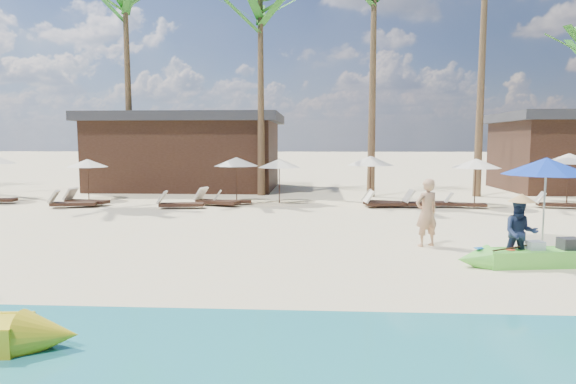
{
  "coord_description": "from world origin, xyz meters",
  "views": [
    {
      "loc": [
        -0.61,
        -10.0,
        2.72
      ],
      "look_at": [
        -1.3,
        2.0,
        1.46
      ],
      "focal_mm": 30.0,
      "sensor_mm": 36.0,
      "label": 1
    }
  ],
  "objects": [
    {
      "name": "ground",
      "position": [
        0.0,
        0.0,
        0.0
      ],
      "size": [
        240.0,
        240.0,
        0.0
      ],
      "primitive_type": "plane",
      "color": "beige",
      "rests_on": "ground"
    },
    {
      "name": "green_canoe",
      "position": [
        4.61,
        0.68,
        0.21
      ],
      "size": [
        4.8,
        1.03,
        0.61
      ],
      "rotation": [
        0.0,
        0.0,
        0.14
      ],
      "color": "#5FD13F",
      "rests_on": "ground"
    },
    {
      "name": "tourist",
      "position": [
        2.28,
        2.53,
        0.89
      ],
      "size": [
        0.76,
        0.65,
        1.77
      ],
      "primitive_type": "imported",
      "rotation": [
        0.0,
        0.0,
        3.56
      ],
      "color": "tan",
      "rests_on": "ground"
    },
    {
      "name": "vendor_green",
      "position": [
        3.85,
        0.59,
        0.74
      ],
      "size": [
        0.84,
        0.72,
        1.48
      ],
      "primitive_type": "imported",
      "rotation": [
        0.0,
        0.0,
        -0.24
      ],
      "color": "#16213C",
      "rests_on": "ground"
    },
    {
      "name": "blue_umbrella",
      "position": [
        5.27,
        2.61,
        2.1
      ],
      "size": [
        2.15,
        2.15,
        2.32
      ],
      "color": "#99999E",
      "rests_on": "ground"
    },
    {
      "name": "resort_parasol_3",
      "position": [
        -11.24,
        11.86,
        1.72
      ],
      "size": [
        1.85,
        1.85,
        1.91
      ],
      "color": "#351F15",
      "rests_on": "ground"
    },
    {
      "name": "lounger_3_left",
      "position": [
        -10.5,
        9.91,
        0.22
      ],
      "size": [
        2.0,
        0.91,
        0.65
      ],
      "rotation": [
        0.0,
        0.0,
        -0.17
      ],
      "color": "#351F15",
      "rests_on": "ground"
    },
    {
      "name": "lounger_3_right",
      "position": [
        -10.72,
        9.17,
        0.21
      ],
      "size": [
        1.96,
        0.95,
        0.64
      ],
      "rotation": [
        0.0,
        0.0,
        0.21
      ],
      "color": "#351F15",
      "rests_on": "ground"
    },
    {
      "name": "resort_parasol_4",
      "position": [
        -4.12,
        11.17,
        1.83
      ],
      "size": [
        1.98,
        1.98,
        2.03
      ],
      "color": "#351F15",
      "rests_on": "ground"
    },
    {
      "name": "lounger_4_left",
      "position": [
        -6.2,
        9.18,
        0.21
      ],
      "size": [
        1.93,
        0.81,
        0.64
      ],
      "rotation": [
        0.0,
        0.0,
        0.13
      ],
      "color": "#351F15",
      "rests_on": "ground"
    },
    {
      "name": "lounger_4_right",
      "position": [
        -4.89,
        10.1,
        0.23
      ],
      "size": [
        2.08,
        1.24,
        0.68
      ],
      "rotation": [
        0.0,
        0.0,
        -0.34
      ],
      "color": "#351F15",
      "rests_on": "ground"
    },
    {
      "name": "resort_parasol_5",
      "position": [
        -2.21,
        11.15,
        1.77
      ],
      "size": [
        1.91,
        1.91,
        1.97
      ],
      "color": "#351F15",
      "rests_on": "ground"
    },
    {
      "name": "lounger_5_left",
      "position": [
        -4.27,
        10.46,
        0.19
      ],
      "size": [
        1.67,
        0.67,
        0.55
      ],
      "rotation": [
        0.0,
        0.0,
        0.1
      ],
      "color": "#351F15",
      "rests_on": "ground"
    },
    {
      "name": "resort_parasol_6",
      "position": [
        1.78,
        11.01,
        1.9
      ],
      "size": [
        2.05,
        2.05,
        2.11
      ],
      "color": "#351F15",
      "rests_on": "ground"
    },
    {
      "name": "lounger_6_left",
      "position": [
        2.23,
        9.91,
        0.21
      ],
      "size": [
        1.91,
        0.83,
        0.63
      ],
      "rotation": [
        0.0,
        0.0,
        0.15
      ],
      "color": "#351F15",
      "rests_on": "ground"
    },
    {
      "name": "lounger_6_right",
      "position": [
        2.19,
        10.36,
        0.21
      ],
      "size": [
        1.94,
        1.06,
        0.63
      ],
      "rotation": [
        0.0,
        0.0,
        -0.28
      ],
      "color": "#351F15",
      "rests_on": "ground"
    },
    {
      "name": "resort_parasol_7",
      "position": [
        6.0,
        10.24,
        1.83
      ],
      "size": [
        1.97,
        1.97,
        2.03
      ],
      "color": "#351F15",
      "rests_on": "ground"
    },
    {
      "name": "lounger_7_left",
      "position": [
        3.91,
        10.02,
        0.23
      ],
      "size": [
        2.05,
        0.89,
        0.67
      ],
      "rotation": [
        0.0,
        0.0,
        0.14
      ],
      "color": "#351F15",
      "rests_on": "ground"
    },
    {
      "name": "lounger_7_right",
      "position": [
        5.48,
        10.02,
        0.19
      ],
      "size": [
        1.71,
        0.77,
        0.56
      ],
      "rotation": [
        0.0,
        0.0,
        -0.16
      ],
      "color": "#351F15",
      "rests_on": "ground"
    },
    {
      "name": "resort_parasol_8",
      "position": [
        10.17,
        11.1,
        2.01
      ],
      "size": [
        2.16,
        2.16,
        2.23
      ],
      "color": "#351F15",
      "rests_on": "ground"
    },
    {
      "name": "lounger_8_left",
      "position": [
        9.25,
        10.17,
        0.19
      ],
      "size": [
        1.78,
        0.81,
        0.58
      ],
      "rotation": [
        0.0,
        0.0,
        -0.17
      ],
      "color": "#351F15",
      "rests_on": "ground"
    },
    {
      "name": "palm_2",
      "position": [
        -10.45,
        15.08,
        9.18
      ],
      "size": [
        2.08,
        2.08,
        11.33
      ],
      "color": "brown",
      "rests_on": "ground"
    },
    {
      "name": "palm_3",
      "position": [
        -3.36,
        14.27,
        8.58
      ],
      "size": [
        2.08,
        2.08,
        10.52
      ],
      "color": "brown",
      "rests_on": "ground"
    },
    {
      "name": "palm_4",
      "position": [
        2.15,
        14.01,
        9.45
      ],
      "size": [
        2.08,
        2.08,
        11.7
      ],
      "color": "brown",
      "rests_on": "ground"
    },
    {
      "name": "pavilion_west",
      "position": [
        -8.0,
        17.5,
        2.19
      ],
      "size": [
        10.8,
        6.6,
        4.3
      ],
      "color": "#351F15",
      "rests_on": "ground"
    }
  ]
}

